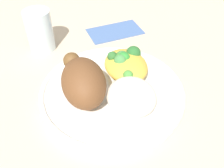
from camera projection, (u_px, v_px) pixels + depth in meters
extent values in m
plane|color=#C5B094|center=(112.00, 95.00, 0.47)|extent=(2.00, 2.00, 0.00)
cylinder|color=white|center=(112.00, 93.00, 0.47)|extent=(0.26, 0.26, 0.01)
torus|color=white|center=(112.00, 90.00, 0.46)|extent=(0.26, 0.26, 0.01)
ellipsoid|color=brown|center=(84.00, 83.00, 0.41)|extent=(0.11, 0.07, 0.07)
sphere|color=brown|center=(72.00, 61.00, 0.43)|extent=(0.03, 0.03, 0.03)
ellipsoid|color=white|center=(132.00, 96.00, 0.41)|extent=(0.09, 0.08, 0.04)
ellipsoid|color=gold|center=(126.00, 65.00, 0.48)|extent=(0.10, 0.08, 0.03)
sphere|color=#328E36|center=(124.00, 59.00, 0.48)|extent=(0.03, 0.03, 0.03)
sphere|color=#42852F|center=(120.00, 58.00, 0.48)|extent=(0.02, 0.02, 0.02)
sphere|color=#488947|center=(120.00, 61.00, 0.47)|extent=(0.02, 0.02, 0.02)
sphere|color=#2A662D|center=(133.00, 53.00, 0.49)|extent=(0.03, 0.03, 0.03)
sphere|color=#448746|center=(122.00, 58.00, 0.49)|extent=(0.03, 0.03, 0.03)
sphere|color=#32692F|center=(112.00, 56.00, 0.48)|extent=(0.02, 0.02, 0.02)
sphere|color=#4B973D|center=(127.00, 74.00, 0.45)|extent=(0.02, 0.02, 0.02)
cylinder|color=silver|center=(40.00, 31.00, 0.55)|extent=(0.06, 0.06, 0.09)
cube|color=#47669E|center=(115.00, 31.00, 0.63)|extent=(0.09, 0.14, 0.00)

